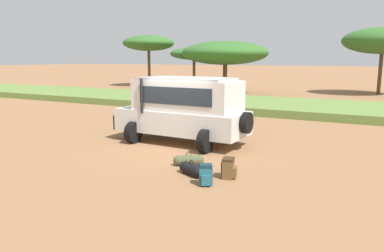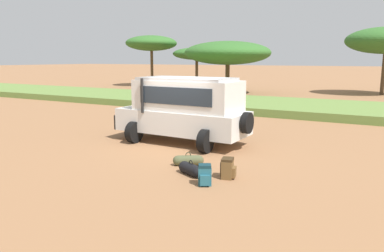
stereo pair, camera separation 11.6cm
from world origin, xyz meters
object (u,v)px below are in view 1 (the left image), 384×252
at_px(acacia_tree_centre_back, 225,53).
at_px(safari_vehicle, 184,109).
at_px(acacia_tree_left_mid, 194,54).
at_px(backpack_cluster_center, 229,168).
at_px(acacia_tree_far_left, 149,43).
at_px(backpack_beside_front_wheel, 206,175).
at_px(duffel_bag_soft_canvas, 192,169).
at_px(acacia_tree_right_mid, 383,41).
at_px(duffel_bag_low_black_case, 189,160).

bearing_deg(acacia_tree_centre_back, safari_vehicle, -70.93).
relative_size(safari_vehicle, acacia_tree_left_mid, 0.98).
height_order(backpack_cluster_center, acacia_tree_centre_back, acacia_tree_centre_back).
distance_m(safari_vehicle, acacia_tree_far_left, 30.50).
distance_m(backpack_beside_front_wheel, duffel_bag_soft_canvas, 0.91).
bearing_deg(acacia_tree_centre_back, acacia_tree_left_mid, 136.40).
bearing_deg(acacia_tree_centre_back, acacia_tree_right_mid, 24.79).
distance_m(safari_vehicle, duffel_bag_low_black_case, 3.26).
height_order(duffel_bag_low_black_case, acacia_tree_left_mid, acacia_tree_left_mid).
bearing_deg(acacia_tree_right_mid, backpack_beside_front_wheel, -95.54).
bearing_deg(acacia_tree_left_mid, safari_vehicle, -62.74).
relative_size(acacia_tree_centre_back, acacia_tree_right_mid, 1.22).
bearing_deg(backpack_beside_front_wheel, safari_vehicle, 125.92).
height_order(acacia_tree_left_mid, acacia_tree_centre_back, acacia_tree_centre_back).
bearing_deg(acacia_tree_centre_back, duffel_bag_soft_canvas, -68.74).
xyz_separation_m(duffel_bag_soft_canvas, acacia_tree_far_left, (-20.44, 27.50, 4.67)).
xyz_separation_m(safari_vehicle, duffel_bag_low_black_case, (1.62, -2.59, -1.14)).
distance_m(safari_vehicle, acacia_tree_centre_back, 20.25).
distance_m(duffel_bag_soft_canvas, acacia_tree_right_mid, 28.58).
xyz_separation_m(duffel_bag_low_black_case, acacia_tree_far_left, (-19.92, 26.73, 4.68)).
bearing_deg(backpack_cluster_center, acacia_tree_right_mid, 84.86).
height_order(safari_vehicle, acacia_tree_centre_back, acacia_tree_centre_back).
height_order(duffel_bag_soft_canvas, acacia_tree_right_mid, acacia_tree_right_mid).
bearing_deg(acacia_tree_centre_back, acacia_tree_far_left, 156.43).
relative_size(backpack_cluster_center, acacia_tree_centre_back, 0.07).
bearing_deg(backpack_beside_front_wheel, acacia_tree_centre_back, 112.31).
height_order(backpack_beside_front_wheel, backpack_cluster_center, backpack_cluster_center).
bearing_deg(duffel_bag_low_black_case, backpack_beside_front_wheel, -47.44).
bearing_deg(backpack_cluster_center, duffel_bag_low_black_case, 160.35).
xyz_separation_m(safari_vehicle, acacia_tree_centre_back, (-6.57, 19.02, 2.31)).
bearing_deg(duffel_bag_soft_canvas, backpack_cluster_center, 13.54).
relative_size(acacia_tree_left_mid, acacia_tree_centre_back, 0.67).
height_order(duffel_bag_low_black_case, acacia_tree_right_mid, acacia_tree_right_mid).
relative_size(duffel_bag_low_black_case, duffel_bag_soft_canvas, 0.93).
distance_m(backpack_cluster_center, acacia_tree_right_mid, 28.23).
bearing_deg(duffel_bag_soft_canvas, acacia_tree_right_mid, 82.91).
relative_size(backpack_beside_front_wheel, acacia_tree_left_mid, 0.10).
distance_m(backpack_beside_front_wheel, backpack_cluster_center, 0.85).
bearing_deg(backpack_beside_front_wheel, backpack_cluster_center, 70.90).
height_order(backpack_cluster_center, acacia_tree_left_mid, acacia_tree_left_mid).
xyz_separation_m(safari_vehicle, backpack_cluster_center, (3.12, -3.13, -1.03)).
relative_size(backpack_cluster_center, acacia_tree_left_mid, 0.10).
bearing_deg(duffel_bag_low_black_case, safari_vehicle, 121.97).
distance_m(acacia_tree_left_mid, acacia_tree_right_mid, 18.56).
distance_m(acacia_tree_far_left, acacia_tree_right_mid, 23.93).
relative_size(duffel_bag_low_black_case, acacia_tree_right_mid, 0.12).
bearing_deg(duffel_bag_soft_canvas, safari_vehicle, 122.39).
bearing_deg(safari_vehicle, acacia_tree_far_left, 127.17).
xyz_separation_m(acacia_tree_left_mid, acacia_tree_right_mid, (18.53, -0.40, 1.00)).
bearing_deg(acacia_tree_left_mid, duffel_bag_soft_canvas, -62.10).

